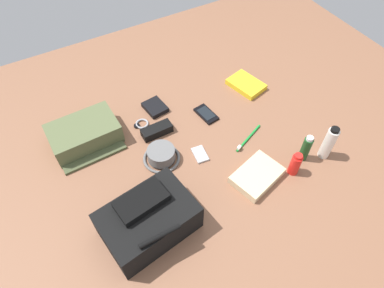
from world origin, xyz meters
name	(u,v)px	position (x,y,z in m)	size (l,w,h in m)	color
ground_plane	(192,151)	(0.00, 0.00, -0.01)	(2.64, 2.02, 0.02)	brown
backpack	(148,220)	(0.32, 0.24, 0.07)	(0.35, 0.26, 0.16)	black
toiletry_pouch	(85,134)	(0.38, -0.27, 0.05)	(0.30, 0.24, 0.10)	#56603D
bucket_hat	(161,155)	(0.14, -0.02, 0.03)	(0.16, 0.16, 0.06)	slate
toothpaste_tube	(329,143)	(-0.48, 0.30, 0.08)	(0.05, 0.05, 0.17)	white
shampoo_bottle	(306,148)	(-0.39, 0.27, 0.07)	(0.04, 0.04, 0.14)	#19471E
sunscreen_spray	(295,164)	(-0.31, 0.31, 0.05)	(0.04, 0.04, 0.11)	red
paperback_novel	(246,85)	(-0.44, -0.22, 0.01)	(0.16, 0.20, 0.03)	yellow
cell_phone	(206,114)	(-0.16, -0.15, 0.01)	(0.08, 0.13, 0.01)	black
media_player	(200,154)	(-0.02, 0.04, 0.01)	(0.06, 0.09, 0.01)	#B7B7BC
wristwatch	(141,124)	(0.13, -0.24, 0.01)	(0.07, 0.06, 0.01)	#99999E
toothbrush	(247,139)	(-0.24, 0.07, 0.01)	(0.18, 0.08, 0.02)	#198C33
wallet	(155,107)	(0.03, -0.30, 0.01)	(0.09, 0.11, 0.02)	black
folded_towel	(257,176)	(-0.16, 0.26, 0.02)	(0.20, 0.14, 0.04)	beige
sunglasses_case	(157,130)	(0.09, -0.16, 0.02)	(0.14, 0.06, 0.04)	black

